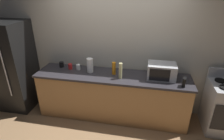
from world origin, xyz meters
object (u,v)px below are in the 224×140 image
at_px(bottle_dish_soap, 114,68).
at_px(mug_red, 70,66).
at_px(mug_black, 62,64).
at_px(refrigerator, 13,66).
at_px(bottle_vinegar, 120,71).
at_px(mug_white, 78,67).
at_px(paper_towel_roll, 90,65).
at_px(stove_range, 224,107).
at_px(microwave, 161,71).
at_px(cordless_phone, 184,82).

height_order(bottle_dish_soap, mug_red, bottle_dish_soap).
bearing_deg(mug_black, refrigerator, -170.37).
bearing_deg(bottle_dish_soap, bottle_vinegar, -44.89).
bearing_deg(bottle_vinegar, mug_white, 166.54).
bearing_deg(paper_towel_roll, bottle_dish_soap, -0.63).
relative_size(refrigerator, mug_red, 17.40).
height_order(stove_range, mug_white, stove_range).
relative_size(paper_towel_roll, bottle_dish_soap, 1.16).
bearing_deg(mug_black, paper_towel_roll, -10.47).
height_order(microwave, mug_red, microwave).
height_order(microwave, paper_towel_roll, same).
bearing_deg(mug_white, microwave, -2.19).
distance_m(bottle_vinegar, mug_white, 0.89).
bearing_deg(mug_white, mug_red, 178.89).
height_order(refrigerator, mug_white, refrigerator).
xyz_separation_m(bottle_vinegar, mug_white, (-0.86, 0.21, -0.09)).
bearing_deg(mug_white, bottle_dish_soap, -5.00).
relative_size(bottle_vinegar, mug_red, 2.78).
relative_size(cordless_phone, bottle_vinegar, 0.52).
bearing_deg(refrigerator, cordless_phone, -3.15).
distance_m(microwave, cordless_phone, 0.42).
xyz_separation_m(stove_range, mug_white, (-2.69, 0.11, 0.49)).
height_order(cordless_phone, bottle_vinegar, bottle_vinegar).
relative_size(refrigerator, mug_white, 17.14).
relative_size(microwave, mug_black, 4.63).
bearing_deg(mug_red, refrigerator, -174.70).
bearing_deg(bottle_vinegar, bottle_dish_soap, 135.11).
distance_m(cordless_phone, mug_white, 1.93).
xyz_separation_m(refrigerator, stove_range, (4.05, 0.00, -0.44)).
relative_size(cordless_phone, mug_white, 1.43).
distance_m(mug_red, mug_white, 0.17).
bearing_deg(mug_black, mug_white, -9.05).
height_order(cordless_phone, mug_red, cordless_phone).
relative_size(stove_range, mug_black, 10.41).
bearing_deg(bottle_vinegar, refrigerator, 177.48).
relative_size(paper_towel_roll, bottle_vinegar, 0.94).
relative_size(microwave, cordless_phone, 3.20).
bearing_deg(mug_red, mug_white, -1.11).
xyz_separation_m(bottle_dish_soap, bottle_vinegar, (0.14, -0.14, 0.03)).
relative_size(bottle_dish_soap, mug_black, 2.24).
height_order(cordless_phone, mug_black, cordless_phone).
bearing_deg(mug_black, cordless_phone, -8.65).
bearing_deg(bottle_vinegar, mug_red, 168.49).
bearing_deg(microwave, refrigerator, -179.06).
bearing_deg(cordless_phone, refrigerator, -169.75).
bearing_deg(mug_black, bottle_dish_soap, -6.40).
distance_m(paper_towel_roll, mug_white, 0.28).
distance_m(refrigerator, cordless_phone, 3.28).
relative_size(cordless_phone, bottle_dish_soap, 0.64).
height_order(stove_range, microwave, microwave).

